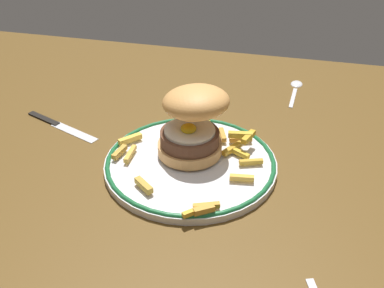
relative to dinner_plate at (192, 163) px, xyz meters
The scene contains 6 objects.
ground_plane 3.19cm from the dinner_plate, 99.64° to the right, with size 146.73×105.78×4.00cm, color brown.
dinner_plate is the anchor object (origin of this frame).
burger 7.28cm from the dinner_plate, 99.32° to the left, with size 15.77×15.84×11.91cm.
fries_pile 2.09cm from the dinner_plate, 29.56° to the left, with size 25.14×26.27×2.84cm.
knife 29.60cm from the dinner_plate, 165.74° to the left, with size 17.30×7.99×0.70cm.
spoon 37.92cm from the dinner_plate, 66.37° to the left, with size 2.79×13.37×0.90cm.
Camera 1 is at (15.11, -59.27, 45.37)cm, focal length 43.30 mm.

